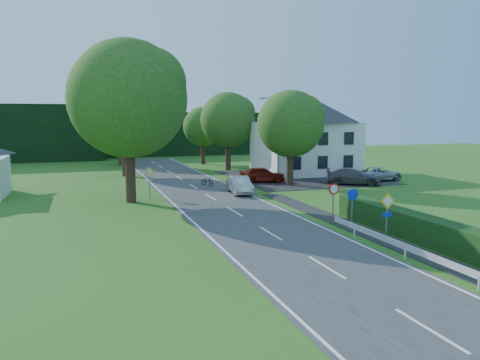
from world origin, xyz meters
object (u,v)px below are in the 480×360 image
object	(u,v)px
parked_car_grey	(353,177)
parked_car_silver_b	(379,174)
moving_car	(240,185)
parasol	(278,166)
parked_car_red	(262,174)
motorcycle	(207,181)
parked_car_silver_a	(288,167)
streetlight	(277,135)

from	to	relation	value
parked_car_grey	parked_car_silver_b	bearing A→B (deg)	-38.74
moving_car	parasol	world-z (taller)	parasol
parked_car_grey	parasol	size ratio (longest dim) A/B	2.14
parked_car_grey	moving_car	bearing A→B (deg)	127.28
moving_car	parked_car_red	xyz separation A→B (m)	(4.11, 5.58, 0.05)
parked_car_red	motorcycle	bearing A→B (deg)	108.58
parked_car_red	parked_car_silver_a	size ratio (longest dim) A/B	0.84
streetlight	motorcycle	bearing A→B (deg)	179.62
moving_car	motorcycle	distance (m)	5.23
parked_car_red	parked_car_grey	distance (m)	8.42
parked_car_silver_b	moving_car	bearing A→B (deg)	97.38
parked_car_silver_b	motorcycle	bearing A→B (deg)	79.33
motorcycle	parked_car_red	world-z (taller)	parked_car_red
parked_car_grey	parasol	bearing A→B (deg)	55.20
parked_car_red	parked_car_silver_a	xyz separation A→B (m)	(4.85, 4.70, 0.11)
motorcycle	parasol	world-z (taller)	parasol
motorcycle	parked_car_silver_a	size ratio (longest dim) A/B	0.32
moving_car	parked_car_grey	xyz separation A→B (m)	(11.47, 1.49, 0.02)
parked_car_red	moving_car	bearing A→B (deg)	156.54
parked_car_grey	parked_car_silver_a	bearing A→B (deg)	45.80
moving_car	parked_car_red	size ratio (longest dim) A/B	0.97
parasol	motorcycle	bearing A→B (deg)	-152.48
motorcycle	parked_car_grey	world-z (taller)	parked_car_grey
parked_car_grey	parasol	xyz separation A→B (m)	(-3.89, 8.22, 0.32)
parked_car_silver_a	parked_car_red	bearing A→B (deg)	132.36
motorcycle	parked_car_silver_a	distance (m)	11.61
moving_car	parked_car_silver_a	distance (m)	13.64
moving_car	parked_car_silver_b	xyz separation A→B (m)	(15.30, 2.99, -0.03)
parked_car_red	parasol	distance (m)	5.40
parasol	parked_car_silver_b	bearing A→B (deg)	-41.04
parked_car_silver_a	parked_car_silver_b	distance (m)	9.66
parked_car_silver_a	parasol	distance (m)	1.51
parked_car_grey	parked_car_silver_b	distance (m)	4.11
streetlight	moving_car	size ratio (longest dim) A/B	1.90
motorcycle	parked_car_silver_a	world-z (taller)	parked_car_silver_a
parked_car_grey	parasol	world-z (taller)	parasol
streetlight	parked_car_red	size ratio (longest dim) A/B	1.84
streetlight	moving_car	xyz separation A→B (m)	(-5.36, -4.99, -3.73)
parked_car_silver_b	parasol	bearing A→B (deg)	45.27
parked_car_silver_a	motorcycle	bearing A→B (deg)	115.11
parked_car_silver_a	parked_car_grey	size ratio (longest dim) A/B	1.05
motorcycle	parked_car_grey	xyz separation A→B (m)	(12.86, -3.54, 0.28)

